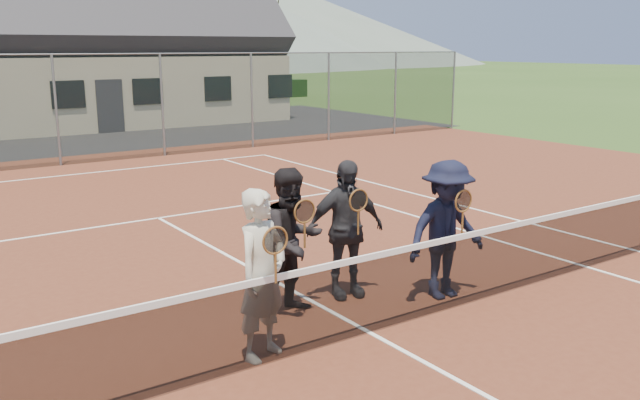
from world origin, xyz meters
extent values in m
plane|color=#2C481A|center=(0.00, 20.00, 0.00)|extent=(220.00, 220.00, 0.00)
cube|color=#562819|center=(0.00, 0.00, 0.01)|extent=(30.00, 30.00, 0.02)
cone|color=#586A5E|center=(55.00, 95.00, 7.00)|extent=(90.00, 90.00, 14.00)
cube|color=white|center=(0.00, 11.88, 0.03)|extent=(10.97, 0.06, 0.01)
cube|color=white|center=(5.49, 0.00, 0.03)|extent=(0.06, 23.77, 0.01)
cube|color=white|center=(4.12, 0.00, 0.03)|extent=(0.06, 23.77, 0.01)
cube|color=white|center=(0.00, 6.40, 0.03)|extent=(8.23, 0.06, 0.01)
cube|color=white|center=(0.00, 0.00, 0.03)|extent=(0.06, 12.80, 0.01)
cube|color=black|center=(0.00, 0.00, 0.48)|extent=(11.60, 0.02, 0.88)
cube|color=white|center=(0.00, 0.00, 0.93)|extent=(11.60, 0.03, 0.07)
cylinder|color=slate|center=(0.00, 13.50, 1.50)|extent=(0.07, 0.07, 3.00)
cylinder|color=slate|center=(3.00, 13.50, 1.50)|extent=(0.07, 0.07, 3.00)
cylinder|color=slate|center=(6.00, 13.50, 1.50)|extent=(0.07, 0.07, 3.00)
cylinder|color=slate|center=(9.00, 13.50, 1.50)|extent=(0.07, 0.07, 3.00)
cylinder|color=slate|center=(12.00, 13.50, 1.50)|extent=(0.07, 0.07, 3.00)
cylinder|color=slate|center=(15.00, 13.50, 1.50)|extent=(0.07, 0.07, 3.00)
cube|color=black|center=(0.00, 13.50, 1.50)|extent=(30.00, 0.03, 3.00)
cylinder|color=slate|center=(0.00, 13.50, 3.00)|extent=(30.00, 0.04, 0.04)
cube|color=beige|center=(4.00, 24.00, 1.40)|extent=(15.00, 8.00, 2.80)
cube|color=#2D2D33|center=(3.50, 19.98, 1.00)|extent=(1.00, 0.06, 2.00)
cube|color=black|center=(2.00, 19.98, 1.50)|extent=(1.20, 0.06, 1.00)
cube|color=black|center=(5.00, 19.98, 1.50)|extent=(1.20, 0.06, 1.00)
cube|color=black|center=(8.00, 19.98, 1.50)|extent=(1.20, 0.06, 1.00)
cube|color=black|center=(11.00, 19.98, 1.50)|extent=(1.20, 0.06, 1.00)
cylinder|color=#342513|center=(12.00, 33.00, 1.93)|extent=(0.22, 0.22, 3.85)
cylinder|color=#321D12|center=(18.00, 33.00, 1.93)|extent=(0.22, 0.22, 3.85)
imported|color=beige|center=(-1.28, 0.19, 0.92)|extent=(0.77, 0.64, 1.80)
torus|color=brown|center=(-1.28, -0.08, 1.35)|extent=(0.29, 0.02, 0.29)
cylinder|color=black|center=(-1.28, -0.08, 1.35)|extent=(0.25, 0.00, 0.25)
cylinder|color=brown|center=(-1.28, -0.08, 1.07)|extent=(0.03, 0.03, 0.32)
imported|color=black|center=(-0.38, 1.03, 0.92)|extent=(0.95, 0.79, 1.80)
torus|color=brown|center=(-0.38, 0.76, 1.35)|extent=(0.29, 0.02, 0.29)
cylinder|color=black|center=(-0.38, 0.76, 1.35)|extent=(0.25, 0.00, 0.25)
cylinder|color=brown|center=(-0.38, 0.76, 1.07)|extent=(0.03, 0.03, 0.32)
imported|color=#27282C|center=(0.49, 1.13, 0.92)|extent=(1.12, 0.66, 1.80)
torus|color=brown|center=(0.49, 0.86, 1.35)|extent=(0.29, 0.02, 0.29)
cylinder|color=black|center=(0.49, 0.86, 1.35)|extent=(0.25, 0.00, 0.25)
cylinder|color=brown|center=(0.49, 0.86, 1.07)|extent=(0.03, 0.03, 0.32)
imported|color=black|center=(1.52, 0.36, 0.92)|extent=(1.22, 0.77, 1.80)
torus|color=brown|center=(1.52, 0.09, 1.35)|extent=(0.29, 0.02, 0.29)
cylinder|color=black|center=(1.52, 0.09, 1.35)|extent=(0.25, 0.00, 0.25)
cylinder|color=brown|center=(1.52, 0.09, 1.07)|extent=(0.03, 0.03, 0.32)
camera|label=1|loc=(-4.54, -5.58, 3.21)|focal=38.00mm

